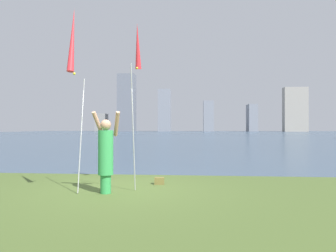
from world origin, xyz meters
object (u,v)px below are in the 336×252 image
kite_flag_right (137,51)px  bag (159,181)px  person (106,153)px  kite_flag_left (73,44)px

kite_flag_right → bag: (0.50, 0.61, -3.47)m
kite_flag_right → bag: 3.56m
person → kite_flag_right: (0.64, 0.67, 2.60)m
bag → kite_flag_left: bearing=-136.0°
kite_flag_right → bag: kite_flag_right is taller
kite_flag_left → bag: bearing=44.0°
person → bag: (1.14, 1.28, -0.87)m
person → kite_flag_left: (-0.64, -0.44, 2.52)m
bag → kite_flag_right: bearing=-129.2°
person → bag: person is taller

